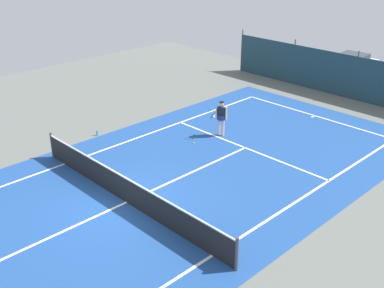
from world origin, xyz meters
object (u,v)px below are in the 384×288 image
object	(u,v)px
parked_car	(351,68)
water_bottle	(97,133)
tennis_player	(221,116)
tennis_ball_near_player	(194,143)
tennis_net	(126,190)

from	to	relation	value
parked_car	water_bottle	distance (m)	16.49
tennis_player	tennis_ball_near_player	xyz separation A→B (m)	(-0.19, -1.54, -0.93)
tennis_ball_near_player	water_bottle	bearing A→B (deg)	-146.30
tennis_net	tennis_ball_near_player	world-z (taller)	tennis_net
tennis_net	water_bottle	xyz separation A→B (m)	(-5.64, 2.59, -0.39)
tennis_net	parked_car	bearing A→B (deg)	95.56
tennis_ball_near_player	water_bottle	xyz separation A→B (m)	(-3.78, -2.52, 0.09)
tennis_net	tennis_player	xyz separation A→B (m)	(-1.68, 6.65, 0.45)
parked_car	water_bottle	size ratio (longest dim) A/B	17.98
water_bottle	tennis_player	bearing A→B (deg)	45.64
water_bottle	tennis_ball_near_player	bearing A→B (deg)	33.70
tennis_ball_near_player	parked_car	xyz separation A→B (m)	(0.05, 13.50, 0.81)
tennis_ball_near_player	tennis_player	bearing A→B (deg)	82.97
tennis_net	water_bottle	size ratio (longest dim) A/B	42.17
tennis_player	tennis_ball_near_player	bearing A→B (deg)	64.94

